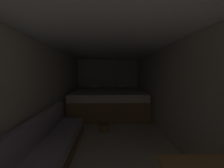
{
  "coord_description": "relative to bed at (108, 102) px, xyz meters",
  "views": [
    {
      "loc": [
        -0.04,
        -0.25,
        1.38
      ],
      "look_at": [
        0.07,
        2.75,
        1.13
      ],
      "focal_mm": 20.77,
      "sensor_mm": 36.0,
      "label": 1
    }
  ],
  "objects": [
    {
      "name": "ceiling_slab",
      "position": [
        0.0,
        -1.86,
        1.57
      ],
      "size": [
        2.54,
        5.6,
        0.05
      ],
      "primitive_type": "cube",
      "color": "white",
      "rests_on": "wall_left"
    },
    {
      "name": "ground_plane",
      "position": [
        0.0,
        -1.86,
        -0.4
      ],
      "size": [
        7.6,
        7.6,
        0.0
      ],
      "primitive_type": "plane",
      "color": "beige"
    },
    {
      "name": "wall_left",
      "position": [
        -1.25,
        -1.86,
        0.57
      ],
      "size": [
        0.05,
        5.6,
        1.95
      ],
      "primitive_type": "cube",
      "color": "beige",
      "rests_on": "ground"
    },
    {
      "name": "wicker_basket",
      "position": [
        -0.11,
        -1.34,
        -0.31
      ],
      "size": [
        0.24,
        0.24,
        0.18
      ],
      "color": "olive",
      "rests_on": "ground"
    },
    {
      "name": "wall_back",
      "position": [
        0.0,
        0.96,
        0.57
      ],
      "size": [
        2.54,
        0.05,
        1.95
      ],
      "primitive_type": "cube",
      "color": "beige",
      "rests_on": "ground"
    },
    {
      "name": "bed",
      "position": [
        0.0,
        0.0,
        0.0
      ],
      "size": [
        2.32,
        1.8,
        0.99
      ],
      "color": "#9E7247",
      "rests_on": "ground"
    },
    {
      "name": "sofa_left",
      "position": [
        -0.95,
        -2.71,
        -0.17
      ],
      "size": [
        0.6,
        2.91,
        0.7
      ],
      "color": "brown",
      "rests_on": "ground"
    },
    {
      "name": "wall_right",
      "position": [
        1.25,
        -1.86,
        0.57
      ],
      "size": [
        0.05,
        5.6,
        1.95
      ],
      "primitive_type": "cube",
      "color": "beige",
      "rests_on": "ground"
    }
  ]
}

